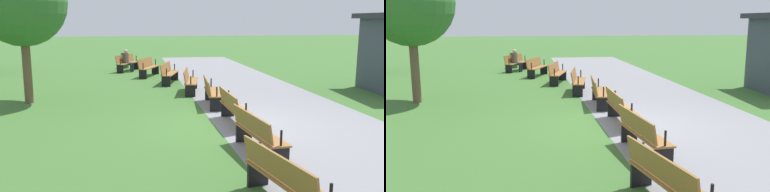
{
  "view_description": "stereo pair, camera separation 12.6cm",
  "coord_description": "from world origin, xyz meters",
  "views": [
    {
      "loc": [
        10.3,
        -2.67,
        2.75
      ],
      "look_at": [
        -0.0,
        -1.17,
        0.8
      ],
      "focal_mm": 38.23,
      "sensor_mm": 36.0,
      "label": 1
    },
    {
      "loc": [
        10.32,
        -2.55,
        2.75
      ],
      "look_at": [
        -0.0,
        -1.17,
        0.8
      ],
      "focal_mm": 38.23,
      "sensor_mm": 36.0,
      "label": 2
    }
  ],
  "objects": [
    {
      "name": "path_paving",
      "position": [
        0.0,
        1.76,
        0.0
      ],
      "size": [
        39.41,
        4.66,
        0.01
      ],
      "primitive_type": "cube",
      "color": "gray",
      "rests_on": "ground"
    },
    {
      "name": "tree_0",
      "position": [
        -3.79,
        -6.14,
        3.29
      ],
      "size": [
        2.85,
        2.85,
        4.73
      ],
      "color": "brown",
      "rests_on": "ground"
    },
    {
      "name": "bench_3",
      "position": [
        -4.97,
        -0.54,
        0.48
      ],
      "size": [
        2.0,
        0.83,
        0.89
      ],
      "rotation": [
        0.0,
        0.0,
        -0.19
      ],
      "color": "#996633",
      "rests_on": "ground"
    },
    {
      "name": "person_seated",
      "position": [
        -11.74,
        -2.96,
        0.64
      ],
      "size": [
        0.51,
        0.6,
        1.2
      ],
      "rotation": [
        0.0,
        0.0,
        -0.48
      ],
      "color": "#4C4238",
      "rests_on": "ground"
    },
    {
      "name": "bench_5",
      "position": [
        -0.0,
        -0.07,
        0.48
      ],
      "size": [
        1.95,
        0.47,
        0.89
      ],
      "color": "#996633",
      "rests_on": "ground"
    },
    {
      "name": "bench_4",
      "position": [
        -2.49,
        -0.19,
        0.48
      ],
      "size": [
        1.99,
        0.66,
        0.89
      ],
      "rotation": [
        0.0,
        0.0,
        -0.1
      ],
      "color": "#996633",
      "rests_on": "ground"
    },
    {
      "name": "bench_0",
      "position": [
        -12.02,
        -2.98,
        0.48
      ],
      "size": [
        1.95,
        1.31,
        0.89
      ],
      "rotation": [
        0.0,
        0.0,
        -0.48
      ],
      "color": "#996633",
      "rests_on": "ground"
    },
    {
      "name": "bench_6",
      "position": [
        2.49,
        -0.19,
        0.48
      ],
      "size": [
        1.99,
        0.66,
        0.89
      ],
      "rotation": [
        0.0,
        0.0,
        0.1
      ],
      "color": "#996633",
      "rests_on": "ground"
    },
    {
      "name": "bench_2",
      "position": [
        -7.39,
        -1.13,
        0.48
      ],
      "size": [
        2.0,
        1.0,
        0.89
      ],
      "rotation": [
        0.0,
        0.0,
        -0.29
      ],
      "color": "#996633",
      "rests_on": "ground"
    },
    {
      "name": "ground_plane",
      "position": [
        0.0,
        0.0,
        0.0
      ],
      "size": [
        120.0,
        120.0,
        0.0
      ],
      "primitive_type": "plane",
      "color": "#3D6B2D"
    },
    {
      "name": "bench_7",
      "position": [
        4.97,
        -0.54,
        0.48
      ],
      "size": [
        2.0,
        0.83,
        0.89
      ],
      "rotation": [
        0.0,
        0.0,
        0.19
      ],
      "color": "#996633",
      "rests_on": "ground"
    },
    {
      "name": "trash_bin",
      "position": [
        -13.49,
        -3.12,
        0.44
      ],
      "size": [
        0.42,
        0.42,
        0.88
      ],
      "primitive_type": "cylinder",
      "color": "#2D512D",
      "rests_on": "ground"
    },
    {
      "name": "bench_1",
      "position": [
        -9.75,
        -1.94,
        0.48
      ],
      "size": [
        1.99,
        1.16,
        0.89
      ],
      "rotation": [
        0.0,
        0.0,
        -0.38
      ],
      "color": "#996633",
      "rests_on": "ground"
    }
  ]
}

